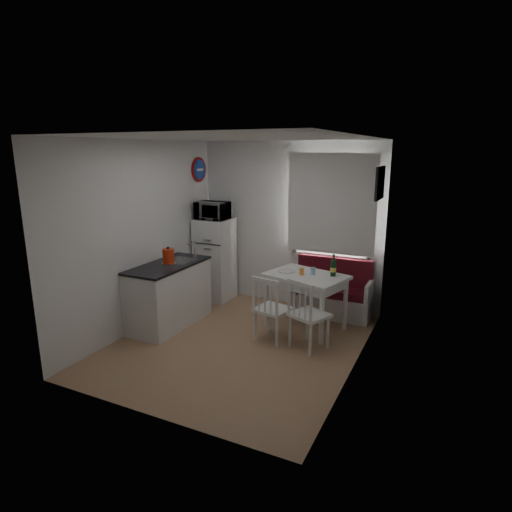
{
  "coord_description": "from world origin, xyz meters",
  "views": [
    {
      "loc": [
        2.44,
        -4.55,
        2.46
      ],
      "look_at": [
        0.01,
        0.5,
        1.07
      ],
      "focal_mm": 30.0,
      "sensor_mm": 36.0,
      "label": 1
    }
  ],
  "objects_px": {
    "dining_table": "(306,281)",
    "fridge": "(215,259)",
    "bench": "(331,297)",
    "chair_right": "(307,308)",
    "microwave": "(212,211)",
    "wine_bottle": "(333,265)",
    "chair_left": "(270,303)",
    "kettle": "(168,256)",
    "kitchen_counter": "(170,294)"
  },
  "relations": [
    {
      "from": "chair_right",
      "to": "fridge",
      "type": "xyz_separation_m",
      "value": [
        -2.04,
        1.21,
        0.12
      ]
    },
    {
      "from": "microwave",
      "to": "bench",
      "type": "bearing_deg",
      "value": 4.57
    },
    {
      "from": "bench",
      "to": "dining_table",
      "type": "height_order",
      "value": "bench"
    },
    {
      "from": "fridge",
      "to": "wine_bottle",
      "type": "bearing_deg",
      "value": -11.64
    },
    {
      "from": "bench",
      "to": "fridge",
      "type": "height_order",
      "value": "fridge"
    },
    {
      "from": "chair_left",
      "to": "chair_right",
      "type": "height_order",
      "value": "chair_right"
    },
    {
      "from": "dining_table",
      "to": "microwave",
      "type": "distance_m",
      "value": 2.02
    },
    {
      "from": "kitchen_counter",
      "to": "bench",
      "type": "relative_size",
      "value": 1.09
    },
    {
      "from": "bench",
      "to": "microwave",
      "type": "xyz_separation_m",
      "value": [
        -1.98,
        -0.16,
        1.22
      ]
    },
    {
      "from": "chair_right",
      "to": "microwave",
      "type": "bearing_deg",
      "value": 173.97
    },
    {
      "from": "chair_right",
      "to": "fridge",
      "type": "height_order",
      "value": "fridge"
    },
    {
      "from": "dining_table",
      "to": "wine_bottle",
      "type": "relative_size",
      "value": 3.88
    },
    {
      "from": "chair_right",
      "to": "dining_table",
      "type": "bearing_deg",
      "value": 134.12
    },
    {
      "from": "dining_table",
      "to": "chair_right",
      "type": "distance_m",
      "value": 0.72
    },
    {
      "from": "dining_table",
      "to": "fridge",
      "type": "xyz_separation_m",
      "value": [
        -1.79,
        0.54,
        -0.01
      ]
    },
    {
      "from": "chair_right",
      "to": "chair_left",
      "type": "bearing_deg",
      "value": -156.75
    },
    {
      "from": "kitchen_counter",
      "to": "kettle",
      "type": "bearing_deg",
      "value": -42.82
    },
    {
      "from": "kitchen_counter",
      "to": "wine_bottle",
      "type": "height_order",
      "value": "kitchen_counter"
    },
    {
      "from": "kitchen_counter",
      "to": "bench",
      "type": "bearing_deg",
      "value": 34.1
    },
    {
      "from": "chair_right",
      "to": "microwave",
      "type": "distance_m",
      "value": 2.53
    },
    {
      "from": "microwave",
      "to": "wine_bottle",
      "type": "distance_m",
      "value": 2.25
    },
    {
      "from": "fridge",
      "to": "wine_bottle",
      "type": "xyz_separation_m",
      "value": [
        2.14,
        -0.44,
        0.26
      ]
    },
    {
      "from": "bench",
      "to": "microwave",
      "type": "distance_m",
      "value": 2.33
    },
    {
      "from": "bench",
      "to": "kitchen_counter",
      "type": "bearing_deg",
      "value": -145.9
    },
    {
      "from": "chair_right",
      "to": "fridge",
      "type": "relative_size",
      "value": 0.41
    },
    {
      "from": "chair_left",
      "to": "dining_table",
      "type": "bearing_deg",
      "value": 80.35
    },
    {
      "from": "chair_right",
      "to": "microwave",
      "type": "xyz_separation_m",
      "value": [
        -2.04,
        1.16,
        0.94
      ]
    },
    {
      "from": "dining_table",
      "to": "bench",
      "type": "bearing_deg",
      "value": 88.97
    },
    {
      "from": "bench",
      "to": "wine_bottle",
      "type": "xyz_separation_m",
      "value": [
        0.16,
        -0.55,
        0.65
      ]
    },
    {
      "from": "kitchen_counter",
      "to": "microwave",
      "type": "distance_m",
      "value": 1.59
    },
    {
      "from": "dining_table",
      "to": "chair_right",
      "type": "relative_size",
      "value": 2.16
    },
    {
      "from": "dining_table",
      "to": "kettle",
      "type": "height_order",
      "value": "kettle"
    },
    {
      "from": "chair_left",
      "to": "chair_right",
      "type": "xyz_separation_m",
      "value": [
        0.5,
        -0.0,
        0.01
      ]
    },
    {
      "from": "kitchen_counter",
      "to": "chair_left",
      "type": "xyz_separation_m",
      "value": [
        1.56,
        0.04,
        0.1
      ]
    },
    {
      "from": "kitchen_counter",
      "to": "microwave",
      "type": "bearing_deg",
      "value": 89.06
    },
    {
      "from": "dining_table",
      "to": "kettle",
      "type": "xyz_separation_m",
      "value": [
        -1.76,
        -0.75,
        0.33
      ]
    },
    {
      "from": "chair_left",
      "to": "fridge",
      "type": "bearing_deg",
      "value": 153.04
    },
    {
      "from": "kitchen_counter",
      "to": "fridge",
      "type": "bearing_deg",
      "value": 89.1
    },
    {
      "from": "chair_left",
      "to": "microwave",
      "type": "xyz_separation_m",
      "value": [
        -1.54,
        1.15,
        0.96
      ]
    },
    {
      "from": "chair_left",
      "to": "chair_right",
      "type": "bearing_deg",
      "value": 10.79
    },
    {
      "from": "kettle",
      "to": "bench",
      "type": "bearing_deg",
      "value": 35.67
    },
    {
      "from": "chair_left",
      "to": "wine_bottle",
      "type": "relative_size",
      "value": 1.58
    },
    {
      "from": "microwave",
      "to": "kettle",
      "type": "relative_size",
      "value": 2.02
    },
    {
      "from": "microwave",
      "to": "kitchen_counter",
      "type": "bearing_deg",
      "value": -90.94
    },
    {
      "from": "kitchen_counter",
      "to": "fridge",
      "type": "relative_size",
      "value": 0.97
    },
    {
      "from": "fridge",
      "to": "wine_bottle",
      "type": "height_order",
      "value": "fridge"
    },
    {
      "from": "dining_table",
      "to": "fridge",
      "type": "relative_size",
      "value": 0.88
    },
    {
      "from": "kettle",
      "to": "kitchen_counter",
      "type": "bearing_deg",
      "value": 137.18
    },
    {
      "from": "bench",
      "to": "fridge",
      "type": "distance_m",
      "value": 2.02
    },
    {
      "from": "microwave",
      "to": "wine_bottle",
      "type": "xyz_separation_m",
      "value": [
        2.14,
        -0.39,
        -0.57
      ]
    }
  ]
}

